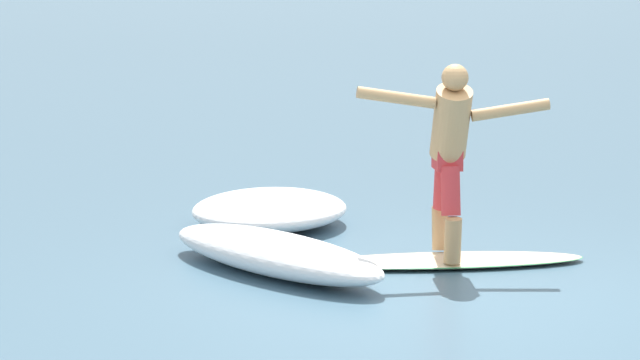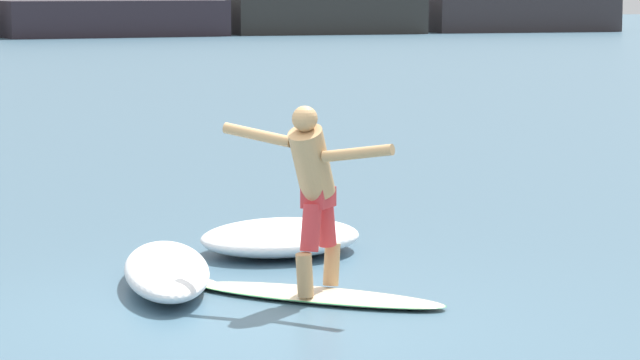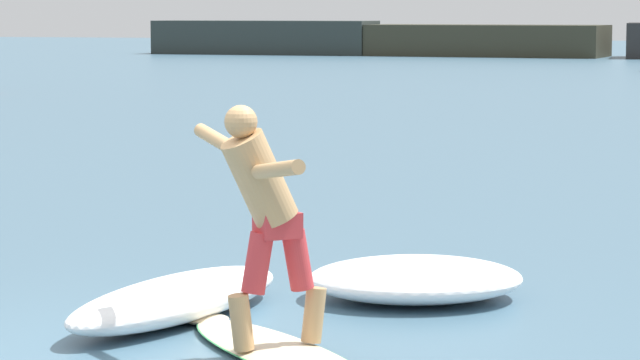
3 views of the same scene
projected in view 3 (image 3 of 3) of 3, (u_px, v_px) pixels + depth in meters
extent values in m
cube|color=#2D3532|center=(265.00, 37.00, 74.21)|extent=(10.90, 3.30, 1.63)
cube|color=#353427|center=(487.00, 40.00, 70.93)|extent=(11.25, 4.60, 1.46)
ellipsoid|color=beige|center=(278.00, 351.00, 9.52)|extent=(1.96, 1.95, 0.07)
ellipsoid|color=beige|center=(207.00, 319.00, 10.51)|extent=(0.44, 0.44, 0.06)
ellipsoid|color=#339E56|center=(278.00, 351.00, 9.52)|extent=(1.98, 1.97, 0.03)
cylinder|color=tan|center=(241.00, 322.00, 9.38)|extent=(0.21, 0.21, 0.36)
cylinder|color=#C83538|center=(258.00, 263.00, 9.39)|extent=(0.26, 0.26, 0.40)
cylinder|color=tan|center=(314.00, 315.00, 9.61)|extent=(0.21, 0.21, 0.36)
cylinder|color=#C83538|center=(298.00, 260.00, 9.52)|extent=(0.26, 0.26, 0.40)
cube|color=#C83538|center=(278.00, 225.00, 9.43)|extent=(0.33, 0.33, 0.16)
cylinder|color=tan|center=(259.00, 179.00, 9.34)|extent=(0.55, 0.55, 0.63)
sphere|color=tan|center=(241.00, 122.00, 9.25)|extent=(0.21, 0.21, 0.21)
cylinder|color=tan|center=(278.00, 170.00, 8.90)|extent=(0.49, 0.50, 0.20)
cylinder|color=tan|center=(218.00, 140.00, 9.67)|extent=(0.49, 0.49, 0.19)
ellipsoid|color=white|center=(415.00, 279.00, 11.40)|extent=(2.04, 1.90, 0.31)
ellipsoid|color=white|center=(177.00, 299.00, 10.64)|extent=(1.17, 2.45, 0.30)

